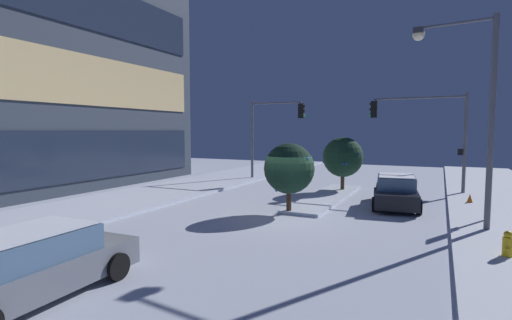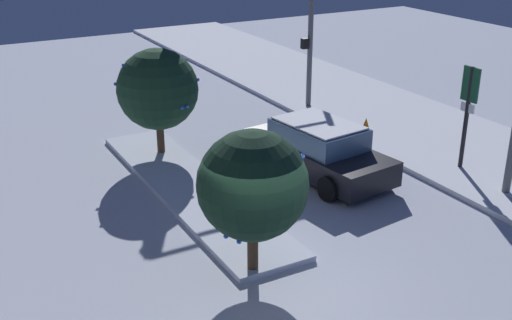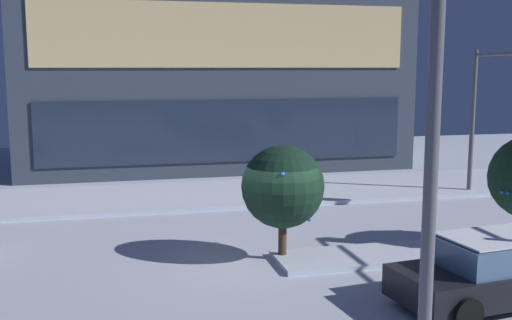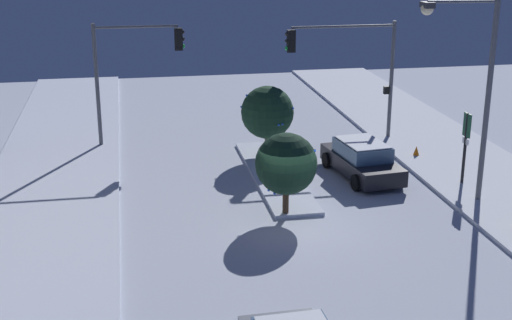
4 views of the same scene
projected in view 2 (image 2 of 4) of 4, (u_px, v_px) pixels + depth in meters
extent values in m
plane|color=silver|center=(273.00, 281.00, 12.62)|extent=(52.00, 52.00, 0.00)
cube|color=silver|center=(190.00, 188.00, 16.51)|extent=(9.00, 1.80, 0.14)
cube|color=black|center=(318.00, 156.00, 17.39)|extent=(4.66, 2.35, 0.66)
cube|color=slate|center=(318.00, 135.00, 17.16)|extent=(2.60, 1.92, 0.60)
cube|color=white|center=(319.00, 123.00, 17.03)|extent=(2.40, 1.79, 0.04)
sphere|color=#F9E5B2|center=(251.00, 138.00, 18.76)|extent=(0.16, 0.16, 0.16)
sphere|color=#F9E5B2|center=(284.00, 130.00, 19.43)|extent=(0.16, 0.16, 0.16)
cylinder|color=black|center=(259.00, 154.00, 18.08)|extent=(0.68, 0.30, 0.66)
cylinder|color=black|center=(308.00, 140.00, 19.06)|extent=(0.68, 0.30, 0.66)
cylinder|color=black|center=(329.00, 189.00, 15.87)|extent=(0.68, 0.30, 0.66)
cylinder|color=black|center=(380.00, 172.00, 16.85)|extent=(0.68, 0.30, 0.66)
cylinder|color=#565960|center=(311.00, 31.00, 21.97)|extent=(0.18, 0.18, 5.65)
cube|color=black|center=(305.00, 43.00, 22.03)|extent=(0.20, 0.24, 0.36)
cylinder|color=black|center=(466.00, 121.00, 17.18)|extent=(0.12, 0.12, 2.96)
cube|color=#144C2D|center=(471.00, 84.00, 16.80)|extent=(0.55, 0.06, 0.93)
cube|color=white|center=(468.00, 108.00, 17.04)|extent=(0.44, 0.05, 0.24)
cylinder|color=#473323|center=(161.00, 139.00, 18.60)|extent=(0.22, 0.22, 1.05)
sphere|color=#193823|center=(158.00, 89.00, 18.02)|extent=(2.32, 2.32, 2.32)
sphere|color=blue|center=(187.00, 106.00, 17.49)|extent=(0.10, 0.10, 0.10)
sphere|color=blue|center=(151.00, 59.00, 18.65)|extent=(0.10, 0.10, 0.10)
sphere|color=blue|center=(115.00, 84.00, 17.76)|extent=(0.10, 0.10, 0.10)
sphere|color=blue|center=(182.00, 108.00, 17.36)|extent=(0.10, 0.10, 0.10)
sphere|color=blue|center=(123.00, 65.00, 17.49)|extent=(0.10, 0.10, 0.10)
sphere|color=blue|center=(141.00, 58.00, 18.45)|extent=(0.10, 0.10, 0.10)
sphere|color=blue|center=(188.00, 80.00, 18.82)|extent=(0.10, 0.10, 0.10)
sphere|color=blue|center=(198.00, 80.00, 17.98)|extent=(0.10, 0.10, 0.10)
cylinder|color=#473323|center=(253.00, 251.00, 12.69)|extent=(0.22, 0.22, 1.04)
sphere|color=black|center=(253.00, 185.00, 12.14)|extent=(2.18, 2.18, 2.18)
sphere|color=blue|center=(302.00, 156.00, 12.15)|extent=(0.10, 0.10, 0.10)
sphere|color=blue|center=(252.00, 208.00, 13.11)|extent=(0.10, 0.10, 0.10)
sphere|color=blue|center=(239.00, 242.00, 12.04)|extent=(0.10, 0.10, 0.10)
sphere|color=blue|center=(226.00, 236.00, 12.13)|extent=(0.10, 0.10, 0.10)
sphere|color=blue|center=(200.00, 196.00, 12.47)|extent=(0.10, 0.10, 0.10)
cone|color=orange|center=(366.00, 126.00, 20.46)|extent=(0.36, 0.36, 0.55)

